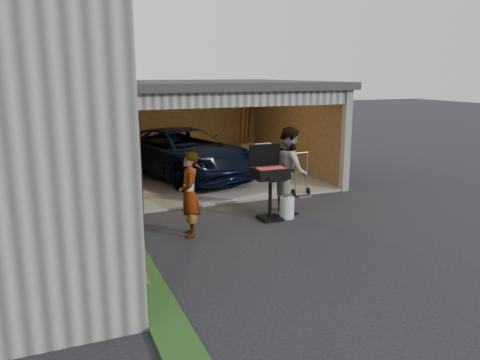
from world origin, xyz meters
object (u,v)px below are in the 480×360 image
object	(u,v)px
minivan	(184,155)
man	(290,170)
woman	(190,195)
plywood_panel	(136,249)
propane_tank	(287,207)
bbq_grill	(270,176)
hand_truck	(302,188)

from	to	relation	value
minivan	man	size ratio (longest dim) A/B	2.67
woman	plywood_panel	size ratio (longest dim) A/B	1.73
propane_tank	man	bearing A→B (deg)	56.79
minivan	propane_tank	bearing A→B (deg)	-96.82
bbq_grill	propane_tank	size ratio (longest dim) A/B	3.38
bbq_grill	hand_truck	world-z (taller)	bbq_grill
minivan	woman	xyz separation A→B (m)	(-1.31, -5.01, 0.11)
woman	hand_truck	xyz separation A→B (m)	(3.55, 1.81, -0.61)
propane_tank	plywood_panel	size ratio (longest dim) A/B	0.50
plywood_panel	hand_truck	distance (m)	5.95
propane_tank	hand_truck	distance (m)	1.97
woman	bbq_grill	distance (m)	1.94
minivan	propane_tank	xyz separation A→B (m)	(0.98, -4.72, -0.49)
hand_truck	woman	bearing A→B (deg)	-152.84
bbq_grill	plywood_panel	size ratio (longest dim) A/B	1.69
propane_tank	hand_truck	xyz separation A→B (m)	(1.26, 1.52, -0.02)
bbq_grill	hand_truck	distance (m)	2.31
bbq_grill	hand_truck	bearing A→B (deg)	41.07
woman	man	xyz separation A→B (m)	(2.58, 0.73, 0.14)
woman	propane_tank	size ratio (longest dim) A/B	3.47
minivan	man	distance (m)	4.47
man	hand_truck	bearing A→B (deg)	-28.38
woman	plywood_panel	distance (m)	2.09
minivan	man	xyz separation A→B (m)	(1.27, -4.28, 0.25)
propane_tank	hand_truck	size ratio (longest dim) A/B	0.41
plywood_panel	propane_tank	bearing A→B (deg)	27.05
woman	man	distance (m)	2.69
bbq_grill	propane_tank	world-z (taller)	bbq_grill
hand_truck	plywood_panel	bearing A→B (deg)	-145.20
woman	plywood_panel	bearing A→B (deg)	-27.60
woman	bbq_grill	size ratio (longest dim) A/B	1.03
minivan	propane_tank	distance (m)	4.85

